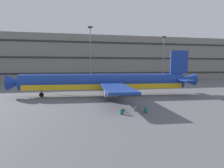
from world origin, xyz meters
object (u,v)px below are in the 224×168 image
Objects in this scene: suitcase_black at (135,108)px; backpack_orange at (123,110)px; suitcase_navy at (122,111)px; suitcase_upright at (146,110)px; suitcase_red at (121,109)px; airliner at (107,82)px.

suitcase_black is 1.53× the size of backpack_orange.
suitcase_black is at bearing 30.53° from suitcase_navy.
suitcase_upright is 1.68m from suitcase_black.
backpack_orange is at bearing 68.17° from suitcase_navy.
suitcase_red is (-2.84, 2.13, -0.29)m from suitcase_upright.
suitcase_black is (1.43, -14.64, -2.46)m from airliner.
suitcase_navy is (-0.89, -16.01, -2.47)m from airliner.
suitcase_upright reaches higher than suitcase_red.
suitcase_red is (0.57, 2.22, -0.28)m from suitcase_navy.
airliner reaches higher than backpack_orange.
airliner is 45.50× the size of suitcase_red.
suitcase_navy is at bearing -93.19° from airliner.
suitcase_red is at bearing 83.18° from backpack_orange.
airliner is 48.42× the size of suitcase_black.
backpack_orange is at bearing 161.65° from suitcase_upright.
suitcase_navy is 0.98× the size of suitcase_black.
suitcase_navy is 0.92× the size of suitcase_red.
backpack_orange is (-2.98, 0.99, -0.15)m from suitcase_upright.
suitcase_navy is at bearing -149.47° from suitcase_black.
suitcase_red is 1.63× the size of backpack_orange.
airliner reaches higher than suitcase_navy.
airliner reaches higher than suitcase_red.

